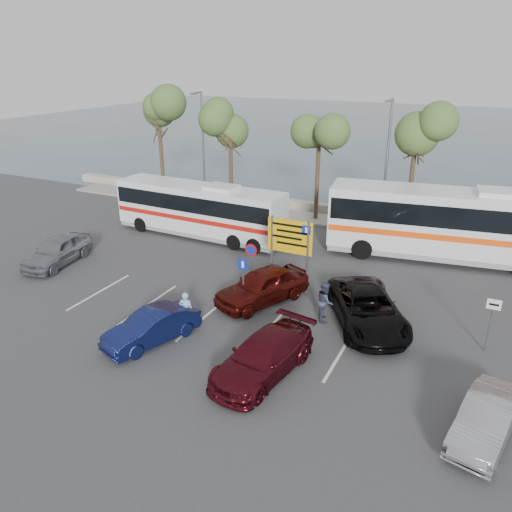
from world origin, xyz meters
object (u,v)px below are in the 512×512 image
at_px(car_silver_a, 57,251).
at_px(car_maroon, 263,357).
at_px(pedestrian_near, 186,310).
at_px(car_red, 262,286).
at_px(pedestrian_far, 325,301).
at_px(coach_bus_right, 454,227).
at_px(car_blue, 152,327).
at_px(suv_black, 367,308).
at_px(coach_bus_left, 200,212).
at_px(direction_sign, 290,242).
at_px(car_silver_b, 486,419).
at_px(street_lamp_right, 387,160).
at_px(street_lamp_left, 202,144).

distance_m(car_silver_a, car_maroon, 14.79).
height_order(car_maroon, pedestrian_near, pedestrian_near).
relative_size(car_red, pedestrian_far, 2.63).
bearing_deg(car_maroon, coach_bus_right, 80.67).
distance_m(car_blue, suv_black, 8.77).
bearing_deg(car_red, car_blue, -90.85).
height_order(coach_bus_left, car_blue, coach_bus_left).
relative_size(direction_sign, car_silver_b, 0.94).
height_order(car_blue, pedestrian_near, pedestrian_near).
bearing_deg(pedestrian_near, car_silver_a, -27.31).
height_order(direction_sign, car_maroon, direction_sign).
xyz_separation_m(car_red, car_silver_b, (9.60, -5.00, -0.16)).
distance_m(car_blue, pedestrian_near, 1.63).
bearing_deg(suv_black, direction_sign, 128.58).
bearing_deg(suv_black, street_lamp_right, 70.98).
bearing_deg(car_red, coach_bus_right, 76.52).
bearing_deg(direction_sign, suv_black, -22.02).
height_order(coach_bus_left, car_red, coach_bus_left).
height_order(car_blue, suv_black, suv_black).
relative_size(street_lamp_right, car_blue, 2.04).
height_order(street_lamp_left, car_silver_a, street_lamp_left).
height_order(car_silver_b, pedestrian_far, pedestrian_far).
bearing_deg(car_silver_b, coach_bus_left, 157.89).
distance_m(coach_bus_left, car_red, 9.66).
distance_m(car_blue, pedestrian_far, 7.20).
bearing_deg(car_silver_b, pedestrian_near, -175.67).
height_order(car_blue, car_red, car_red).
height_order(street_lamp_left, pedestrian_near, street_lamp_left).
distance_m(street_lamp_left, pedestrian_near, 18.15).
distance_m(coach_bus_left, coach_bus_right, 14.59).
xyz_separation_m(street_lamp_left, car_silver_b, (20.00, -17.02, -3.97)).
bearing_deg(car_silver_b, direction_sign, 155.17).
xyz_separation_m(car_silver_a, suv_black, (16.58, 0.80, 0.00)).
distance_m(coach_bus_right, car_red, 11.52).
bearing_deg(car_blue, pedestrian_far, 59.28).
xyz_separation_m(direction_sign, coach_bus_left, (-7.85, 4.64, -0.85)).
bearing_deg(coach_bus_left, pedestrian_far, -32.95).
height_order(car_red, pedestrian_far, pedestrian_far).
relative_size(car_blue, car_maroon, 0.83).
bearing_deg(car_silver_b, pedestrian_far, 156.34).
xyz_separation_m(direction_sign, car_blue, (-3.00, -6.70, -1.78)).
height_order(street_lamp_left, car_blue, street_lamp_left).
relative_size(street_lamp_right, car_silver_a, 1.81).
bearing_deg(pedestrian_near, car_silver_b, 160.33).
height_order(suv_black, car_silver_b, suv_black).
distance_m(car_red, suv_black, 4.80).
distance_m(car_maroon, suv_black, 5.55).
xyz_separation_m(car_maroon, suv_black, (2.40, 5.00, 0.06)).
bearing_deg(car_red, car_maroon, -39.57).
xyz_separation_m(street_lamp_left, coach_bus_left, (3.16, -5.68, -3.02)).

